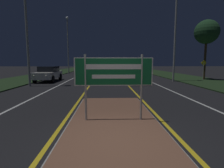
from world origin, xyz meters
TOP-DOWN VIEW (x-y plane):
  - ground_plane at (0.00, 0.00)m, footprint 160.00×160.00m
  - median_island at (0.00, 1.59)m, footprint 2.84×6.93m
  - verge_left at (-9.50, 20.00)m, footprint 5.00×100.00m
  - verge_right at (9.50, 20.00)m, footprint 5.00×100.00m
  - centre_line_yellow_left at (-1.61, 25.00)m, footprint 0.12×70.00m
  - centre_line_yellow_right at (1.61, 25.00)m, footprint 0.12×70.00m
  - lane_line_white_left at (-4.20, 25.00)m, footprint 0.12×70.00m
  - lane_line_white_right at (4.20, 25.00)m, footprint 0.12×70.00m
  - edge_line_white_left at (-7.20, 25.00)m, footprint 0.10×70.00m
  - edge_line_white_right at (7.20, 25.00)m, footprint 0.10×70.00m
  - highway_sign at (0.00, 1.58)m, footprint 2.43×0.07m
  - streetlight_left_far at (-6.38, 25.25)m, footprint 0.46×0.46m
  - streetlight_right_near at (6.49, 13.33)m, footprint 0.58×0.58m
  - car_receding_0 at (2.43, 12.54)m, footprint 1.89×4.74m
  - car_receding_1 at (5.51, 23.26)m, footprint 2.03×4.47m
  - car_receding_2 at (5.61, 33.89)m, footprint 1.92×4.51m
  - car_approaching_0 at (-6.08, 14.12)m, footprint 1.87×4.53m
  - car_approaching_1 at (-2.46, 23.31)m, footprint 1.92×4.19m
  - warning_sign at (9.94, 14.11)m, footprint 0.60×0.06m
  - roadside_palm_right at (10.39, 14.71)m, footprint 2.49×2.49m

SIDE VIEW (x-z plane):
  - ground_plane at x=0.00m, z-range 0.00..0.00m
  - centre_line_yellow_left at x=-1.61m, z-range 0.00..0.01m
  - centre_line_yellow_right at x=1.61m, z-range 0.00..0.01m
  - lane_line_white_left at x=-4.20m, z-range 0.00..0.01m
  - lane_line_white_right at x=4.20m, z-range 0.00..0.01m
  - edge_line_white_left at x=-7.20m, z-range 0.00..0.01m
  - edge_line_white_right at x=7.20m, z-range 0.00..0.01m
  - verge_left at x=-9.50m, z-range 0.00..0.08m
  - verge_right at x=9.50m, z-range 0.00..0.08m
  - median_island at x=0.00m, z-range -0.01..0.09m
  - car_receding_1 at x=5.51m, z-range 0.04..1.44m
  - car_receding_2 at x=5.61m, z-range 0.03..1.45m
  - car_approaching_1 at x=-2.46m, z-range 0.04..1.54m
  - car_approaching_0 at x=-6.08m, z-range 0.04..1.56m
  - car_receding_0 at x=2.43m, z-range 0.05..1.58m
  - warning_sign at x=9.94m, z-range 0.30..2.38m
  - highway_sign at x=0.00m, z-range 0.53..2.60m
  - roadside_palm_right at x=10.39m, z-range 1.92..8.19m
  - streetlight_left_far at x=-6.38m, z-range 0.94..10.10m
  - streetlight_right_near at x=6.49m, z-range 1.68..11.70m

